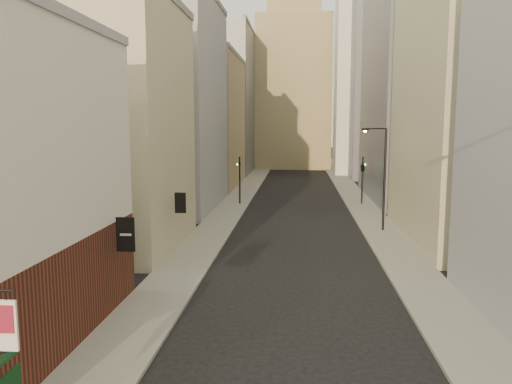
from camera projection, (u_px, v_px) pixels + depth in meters
name	position (u px, v px, depth m)	size (l,w,h in m)	color
sidewalk_left	(245.00, 191.00, 62.26)	(3.00, 140.00, 0.15)	gray
sidewalk_right	(351.00, 192.00, 61.17)	(3.00, 140.00, 0.15)	gray
left_bldg_beige	(116.00, 129.00, 33.02)	(8.00, 12.00, 16.00)	tan
left_bldg_grey	(175.00, 107.00, 48.55)	(8.00, 16.00, 20.00)	#949499
left_bldg_tan	(208.00, 123.00, 66.52)	(8.00, 18.00, 17.00)	tan
left_bldg_wingrid	(229.00, 103.00, 85.80)	(8.00, 20.00, 24.00)	gray
right_bldg_beige	(471.00, 99.00, 34.69)	(8.00, 16.00, 20.00)	tan
right_bldg_wingrid	(410.00, 81.00, 54.03)	(8.00, 20.00, 26.00)	gray
highrise	(413.00, 15.00, 79.47)	(21.00, 23.00, 51.20)	gray
clock_tower	(294.00, 75.00, 95.96)	(14.00, 14.00, 44.90)	tan
white_tower	(361.00, 60.00, 81.09)	(8.00, 8.00, 41.50)	silver
streetlamp_mid	(382.00, 173.00, 38.07)	(2.01, 0.89, 8.01)	black
traffic_light_left	(240.00, 171.00, 51.22)	(0.60, 0.54, 5.00)	black
traffic_light_right	(363.00, 167.00, 51.05)	(0.67, 0.67, 5.00)	black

